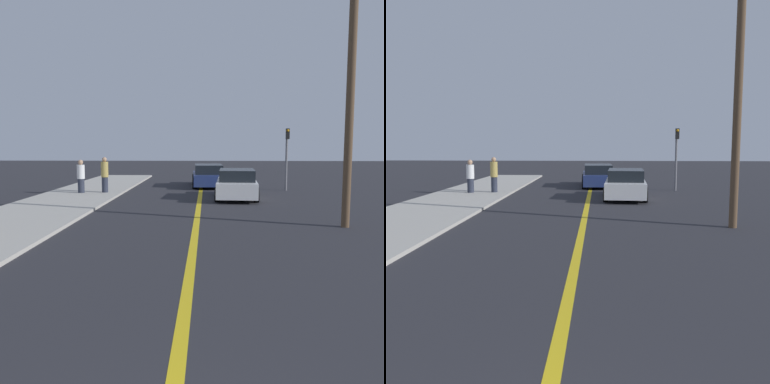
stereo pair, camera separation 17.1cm
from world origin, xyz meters
The scene contains 8 objects.
road_center_line centered at (0.00, 18.00, 0.00)m, with size 0.20×60.00×0.01m.
sidewalk_left centered at (-5.74, 15.30, 0.05)m, with size 3.76×30.60×0.10m.
car_near_right_lane centered at (1.68, 17.79, 0.64)m, with size 2.06×4.26×1.34m.
car_ahead_center centered at (0.41, 23.23, 0.62)m, with size 2.00×4.55×1.29m.
pedestrian_mid_group centered at (-5.81, 18.93, 0.90)m, with size 0.37×0.37×1.61m.
pedestrian_far_standing centered at (-4.70, 19.16, 0.97)m, with size 0.35×0.35×1.73m.
traffic_light centered at (4.53, 21.17, 2.06)m, with size 0.18×0.40×3.27m.
utility_pole centered at (4.48, 11.18, 3.87)m, with size 0.24×0.24×7.75m.
Camera 1 is at (0.33, -1.61, 2.50)m, focal length 40.00 mm.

